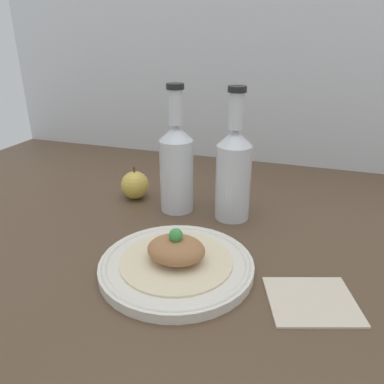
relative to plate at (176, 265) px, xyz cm
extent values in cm
cube|color=brown|center=(3.58, 13.74, -3.13)|extent=(180.00, 110.00, 4.00)
cube|color=silver|center=(3.58, 67.24, 38.87)|extent=(180.00, 3.00, 80.00)
cylinder|color=silver|center=(0.00, 0.00, -0.25)|extent=(27.30, 27.30, 1.78)
torus|color=silver|center=(0.00, 0.00, 0.38)|extent=(26.36, 26.36, 1.24)
cylinder|color=beige|center=(0.00, 0.00, 0.84)|extent=(19.87, 19.87, 0.40)
ellipsoid|color=#9E6B42|center=(0.00, 0.00, 3.14)|extent=(10.22, 8.69, 4.19)
sphere|color=green|center=(0.00, 0.00, 5.96)|extent=(2.43, 2.43, 2.43)
cylinder|color=silver|center=(-8.79, 23.72, 7.33)|extent=(7.76, 7.76, 16.92)
cone|color=silver|center=(-8.79, 23.72, 17.53)|extent=(7.76, 7.76, 3.49)
cylinder|color=silver|center=(-8.79, 23.72, 23.05)|extent=(3.10, 3.10, 7.54)
cylinder|color=black|center=(-8.79, 23.72, 27.42)|extent=(3.88, 3.88, 1.20)
cylinder|color=silver|center=(4.50, 23.72, 7.33)|extent=(7.76, 7.76, 16.92)
cone|color=silver|center=(4.50, 23.72, 17.53)|extent=(7.76, 7.76, 3.49)
cylinder|color=silver|center=(4.50, 23.72, 23.05)|extent=(3.10, 3.10, 7.54)
cylinder|color=black|center=(4.50, 23.72, 27.42)|extent=(3.88, 3.88, 1.20)
sphere|color=gold|center=(-21.15, 26.40, 2.39)|extent=(7.05, 7.05, 7.05)
cylinder|color=brown|center=(-21.15, 26.40, 6.47)|extent=(0.56, 0.56, 1.59)
cube|color=beige|center=(23.11, -1.24, -0.73)|extent=(16.50, 15.45, 0.80)
camera|label=1|loc=(20.33, -51.95, 37.73)|focal=35.00mm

